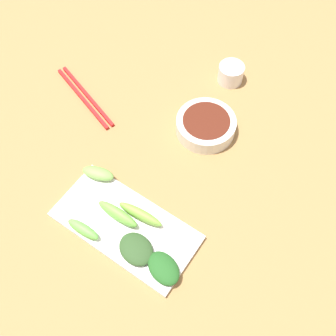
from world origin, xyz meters
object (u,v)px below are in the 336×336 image
serving_plate (126,226)px  chopsticks (85,97)px  sauce_bowl (205,125)px  tea_cup (231,73)px

serving_plate → chopsticks: 0.36m
sauce_bowl → chopsticks: (0.08, -0.29, -0.02)m
sauce_bowl → serving_plate: size_ratio=0.47×
serving_plate → tea_cup: (-0.47, -0.03, 0.02)m
serving_plate → sauce_bowl: bearing=179.3°
serving_plate → chopsticks: serving_plate is taller
sauce_bowl → chopsticks: sauce_bowl is taller
tea_cup → chopsticks: bearing=-46.2°
chopsticks → tea_cup: (-0.25, 0.26, 0.02)m
serving_plate → tea_cup: tea_cup is taller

